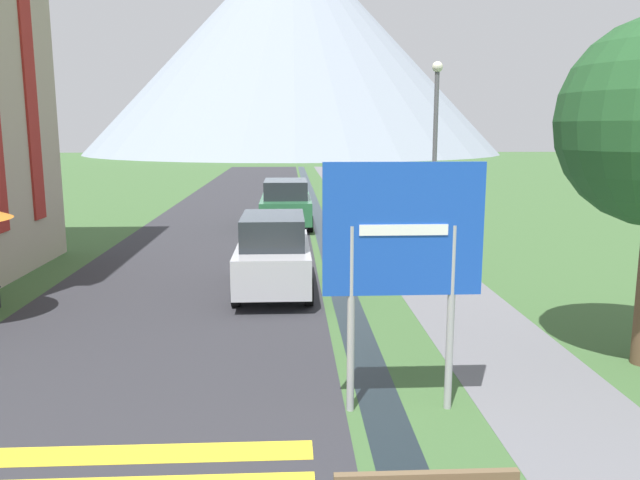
% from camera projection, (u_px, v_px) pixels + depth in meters
% --- Properties ---
extents(ground_plane, '(160.00, 160.00, 0.00)m').
position_uv_depth(ground_plane, '(290.00, 230.00, 23.27)').
color(ground_plane, '#3D6033').
extents(road, '(6.40, 60.00, 0.01)m').
position_uv_depth(road, '(242.00, 200.00, 32.98)').
color(road, '#2D2D33').
rests_on(road, ground_plane).
extents(footpath, '(2.20, 60.00, 0.01)m').
position_uv_depth(footpath, '(357.00, 200.00, 33.28)').
color(footpath, slate).
rests_on(footpath, ground_plane).
extents(drainage_channel, '(0.60, 60.00, 0.00)m').
position_uv_depth(drainage_channel, '(312.00, 200.00, 33.16)').
color(drainage_channel, black).
rests_on(drainage_channel, ground_plane).
extents(mountain_distant, '(64.71, 64.71, 33.96)m').
position_uv_depth(mountain_distant, '(292.00, 44.00, 98.03)').
color(mountain_distant, gray).
rests_on(mountain_distant, ground_plane).
extents(road_sign, '(2.07, 0.11, 3.32)m').
position_uv_depth(road_sign, '(403.00, 249.00, 8.01)').
color(road_sign, '#9E9EA3').
rests_on(road_sign, ground_plane).
extents(parked_car_near, '(1.73, 3.97, 1.82)m').
position_uv_depth(parked_car_near, '(273.00, 254.00, 14.31)').
color(parked_car_near, '#B2B2B7').
rests_on(parked_car_near, ground_plane).
extents(parked_car_far, '(1.99, 4.42, 1.82)m').
position_uv_depth(parked_car_far, '(286.00, 203.00, 23.97)').
color(parked_car_far, '#28663D').
rests_on(parked_car_far, ground_plane).
extents(streetlamp, '(0.28, 0.28, 5.45)m').
position_uv_depth(streetlamp, '(435.00, 149.00, 16.43)').
color(streetlamp, '#515156').
rests_on(streetlamp, ground_plane).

